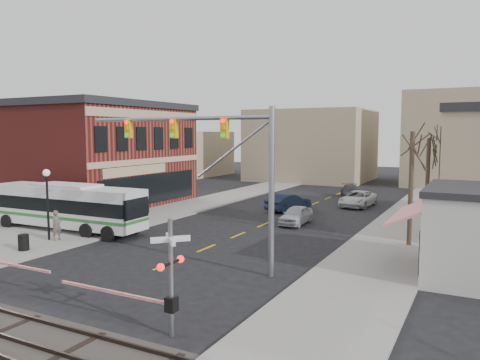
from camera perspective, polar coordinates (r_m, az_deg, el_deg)
name	(u,v)px	position (r m, az deg, el deg)	size (l,w,h in m)	color
ground	(140,276)	(23.19, -12.12, -11.35)	(160.00, 160.00, 0.00)	black
sidewalk_west	(199,204)	(44.47, -5.03, -2.95)	(5.00, 60.00, 0.12)	gray
sidewalk_east	(410,222)	(37.87, 20.04, -4.81)	(5.00, 60.00, 0.12)	gray
brick_building	(35,152)	(52.86, -23.72, 3.14)	(30.40, 15.40, 9.60)	maroon
tree_east_a	(411,189)	(29.39, 20.10, -1.00)	(0.28, 0.28, 6.75)	#382B21
tree_east_b	(427,183)	(35.31, 21.87, -0.35)	(0.28, 0.28, 6.30)	#382B21
tree_east_c	(441,169)	(43.19, 23.25, 1.23)	(0.28, 0.28, 7.20)	#382B21
transit_bus	(67,206)	(34.51, -20.37, -2.97)	(12.11, 2.98, 3.10)	silver
traffic_signal_mast	(217,153)	(23.04, -2.88, 3.31)	(10.98, 0.30, 8.00)	gray
rr_crossing_east	(161,277)	(16.19, -9.65, -11.58)	(5.60, 1.36, 4.00)	gray
street_lamp	(47,190)	(31.28, -22.46, -1.10)	(0.44, 0.44, 4.43)	black
trash_bin	(24,242)	(29.51, -24.88, -6.91)	(0.60, 0.60, 0.91)	black
car_a	(296,215)	(35.15, 6.85, -4.26)	(1.61, 4.01, 1.36)	#BABBBF
car_b	(288,202)	(41.07, 5.90, -2.72)	(1.58, 4.52, 1.49)	#162138
car_c	(358,199)	(44.55, 14.18, -2.24)	(2.38, 5.16, 1.44)	silver
car_d	(351,192)	(50.02, 13.41, -1.40)	(1.90, 4.68, 1.36)	#3C3C40
pedestrian_near	(57,225)	(31.32, -21.43, -5.16)	(0.68, 0.45, 1.87)	#5E4F4B
pedestrian_far	(84,214)	(35.77, -18.51, -3.90)	(0.82, 0.64, 1.68)	#2C314D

